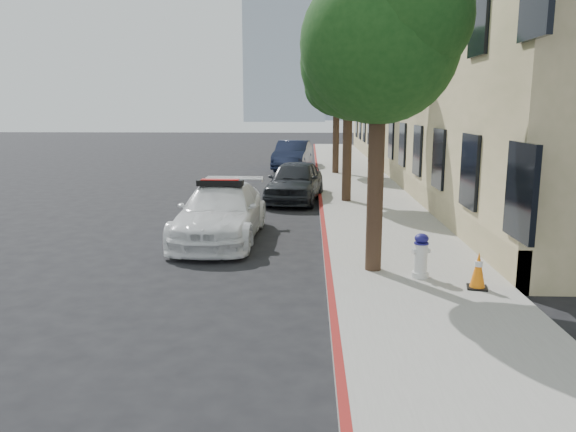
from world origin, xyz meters
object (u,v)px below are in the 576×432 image
(traffic_cone, at_px, (478,270))
(police_car, at_px, (221,213))
(parked_car_far, at_px, (293,155))
(fire_hydrant, at_px, (421,256))
(parked_car_mid, at_px, (295,181))

(traffic_cone, bearing_deg, police_car, 141.21)
(parked_car_far, xyz_separation_m, fire_hydrant, (2.88, -19.23, -0.19))
(police_car, xyz_separation_m, parked_car_mid, (1.64, 5.71, 0.03))
(parked_car_mid, relative_size, fire_hydrant, 5.07)
(police_car, relative_size, parked_car_far, 1.03)
(parked_car_far, xyz_separation_m, traffic_cone, (3.72, -19.84, -0.27))
(police_car, xyz_separation_m, traffic_cone, (4.98, -4.00, -0.21))
(traffic_cone, bearing_deg, parked_car_far, 100.63)
(police_car, xyz_separation_m, parked_car_far, (1.25, 15.84, 0.07))
(parked_car_far, bearing_deg, fire_hydrant, -75.20)
(police_car, bearing_deg, parked_car_far, 86.97)
(police_car, relative_size, fire_hydrant, 5.75)
(police_car, relative_size, traffic_cone, 7.32)
(parked_car_far, relative_size, traffic_cone, 7.08)
(parked_car_mid, distance_m, traffic_cone, 10.27)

